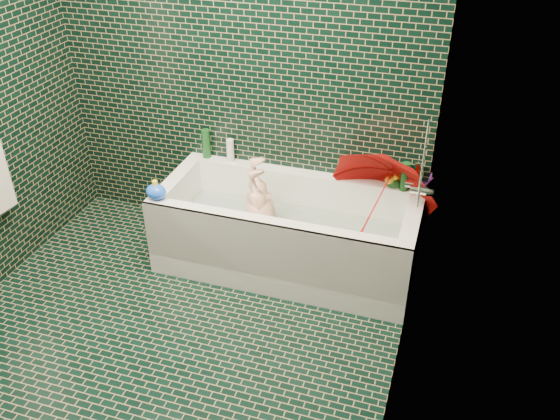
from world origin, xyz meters
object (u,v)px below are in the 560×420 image
(child, at_px, (266,226))
(rubber_duck, at_px, (392,180))
(bath_toy, at_px, (156,191))
(umbrella, at_px, (376,203))
(bathtub, at_px, (287,239))

(child, distance_m, rubber_duck, 0.89)
(rubber_duck, height_order, bath_toy, bath_toy)
(umbrella, height_order, rubber_duck, umbrella)
(child, height_order, umbrella, umbrella)
(child, xyz_separation_m, bath_toy, (-0.65, -0.26, 0.30))
(umbrella, height_order, bath_toy, umbrella)
(bathtub, relative_size, child, 1.85)
(umbrella, relative_size, bath_toy, 4.55)
(umbrella, xyz_separation_m, rubber_duck, (0.06, 0.25, 0.05))
(child, bearing_deg, bathtub, 91.02)
(child, xyz_separation_m, rubber_duck, (0.75, 0.38, 0.28))
(umbrella, distance_m, bath_toy, 1.40)
(bathtub, relative_size, umbrella, 2.50)
(rubber_duck, bearing_deg, umbrella, -87.96)
(bathtub, height_order, umbrella, umbrella)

